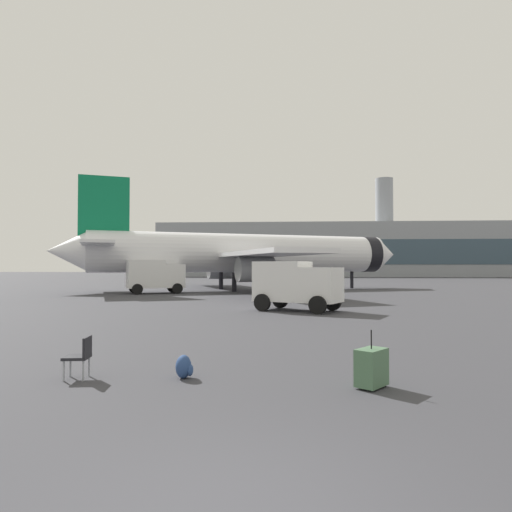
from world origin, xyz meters
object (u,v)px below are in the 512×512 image
Objects in this scene: airplane_at_gate at (244,253)px; safety_cone_mid at (143,284)px; traveller_backpack at (184,367)px; cargo_van at (296,283)px; safety_cone_near at (150,284)px; service_truck at (155,275)px; gate_chair at (81,354)px; rolling_suitcase at (371,367)px.

airplane_at_gate reaches higher than safety_cone_mid.
airplane_at_gate is 71.21× the size of traveller_backpack.
cargo_van is 8.13× the size of safety_cone_near.
cargo_van is 14.71m from traveller_backpack.
gate_chair is (7.02, -29.35, -1.11)m from service_truck.
airplane_at_gate is 31.07× the size of rolling_suitcase.
cargo_van is 15.39m from gate_chair.
gate_chair is at bearing -76.54° from service_truck.
traveller_backpack is (9.15, -29.18, -1.37)m from service_truck.
airplane_at_gate reaches higher than service_truck.
safety_cone_near is 45.88m from rolling_suitcase.
service_truck is 12.44m from safety_cone_mid.
rolling_suitcase is (17.58, -41.14, -0.00)m from safety_cone_mid.
service_truck reaches higher than gate_chair.
airplane_at_gate reaches higher than gate_chair.
cargo_van is 14.98m from rolling_suitcase.
service_truck is at bearing 113.43° from rolling_suitcase.
traveller_backpack is at bearing 4.47° from gate_chair.
service_truck is at bearing -71.25° from safety_cone_near.
cargo_van reaches higher than rolling_suitcase.
safety_cone_mid is (-4.71, 11.45, -1.21)m from service_truck.
airplane_at_gate is 6.47× the size of service_truck.
safety_cone_near is (-4.36, 12.83, -1.31)m from service_truck.
safety_cone_near is 0.54× the size of rolling_suitcase.
service_truck is 4.80× the size of rolling_suitcase.
cargo_van is 10.07× the size of traveller_backpack.
safety_cone_mid is 44.74m from rolling_suitcase.
cargo_van is at bearing 71.58° from gate_chair.
airplane_at_gate is at bearing 89.51° from gate_chair.
safety_cone_near is (-16.23, 27.61, -1.16)m from cargo_van.
service_truck reaches higher than safety_cone_near.
safety_cone_near reaches higher than traveller_backpack.
safety_cone_mid is 0.93× the size of gate_chair.
gate_chair is at bearing -90.49° from airplane_at_gate.
safety_cone_near is 0.75× the size of safety_cone_mid.
traveller_backpack is at bearing -87.03° from airplane_at_gate.
gate_chair is (-0.30, -35.30, -3.16)m from airplane_at_gate.
airplane_at_gate is 57.55× the size of safety_cone_near.
rolling_suitcase is 2.29× the size of traveller_backpack.
rolling_suitcase is at bearing -86.20° from cargo_van.
cargo_van is at bearing -57.69° from safety_cone_mid.
airplane_at_gate reaches higher than rolling_suitcase.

